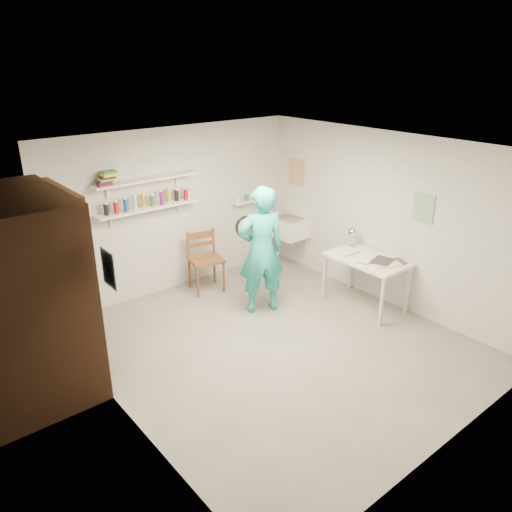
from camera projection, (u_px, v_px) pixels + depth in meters
floor at (277, 345)px, 6.15m from camera, size 4.00×4.50×0.02m
ceiling at (280, 147)px, 5.24m from camera, size 4.00×4.50×0.02m
wall_back at (176, 210)px, 7.32m from camera, size 4.00×0.02×2.40m
wall_front at (462, 334)px, 4.08m from camera, size 4.00×0.02×2.40m
wall_left at (113, 306)px, 4.52m from camera, size 0.02×4.50×2.40m
wall_right at (387, 220)px, 6.88m from camera, size 0.02×4.50×2.40m
doorway_recess at (75, 287)px, 5.36m from camera, size 0.02×0.90×2.00m
corridor_box at (3, 302)px, 4.92m from camera, size 1.40×1.50×2.10m
door_lintel at (62, 191)px, 4.97m from camera, size 0.06×1.05×0.10m
door_jamb_near at (95, 303)px, 5.01m from camera, size 0.06×0.10×2.00m
door_jamb_far at (60, 272)px, 5.73m from camera, size 0.06×0.10×2.00m
shelf_lower at (149, 208)px, 6.87m from camera, size 1.50×0.22×0.03m
shelf_upper at (146, 180)px, 6.72m from camera, size 1.50×0.22×0.03m
ledge_shelf at (251, 200)px, 8.08m from camera, size 0.70×0.14×0.03m
poster_left at (108, 269)px, 4.43m from camera, size 0.01×0.28×0.36m
poster_right_a at (296, 172)px, 8.02m from camera, size 0.01×0.34×0.42m
poster_right_b at (423, 208)px, 6.36m from camera, size 0.01×0.30×0.38m
belfast_sink at (288, 227)px, 8.13m from camera, size 0.48×0.60×0.30m
man at (261, 251)px, 6.65m from camera, size 0.76×0.63×1.77m
wall_clock at (247, 227)px, 6.64m from camera, size 0.31×0.15×0.32m
wooden_chair at (206, 259)px, 7.38m from camera, size 0.55×0.54×0.99m
work_table at (365, 282)px, 6.97m from camera, size 0.66×1.09×0.73m
desk_lamp at (353, 232)px, 7.17m from camera, size 0.14×0.14×0.14m
spray_cans at (148, 201)px, 6.84m from camera, size 1.32×0.06×0.17m
book_stack at (107, 178)px, 6.36m from camera, size 0.28×0.14×0.17m
ledge_pots at (251, 197)px, 8.05m from camera, size 0.48×0.07×0.09m
papers at (368, 257)px, 6.83m from camera, size 0.30×0.22×0.02m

